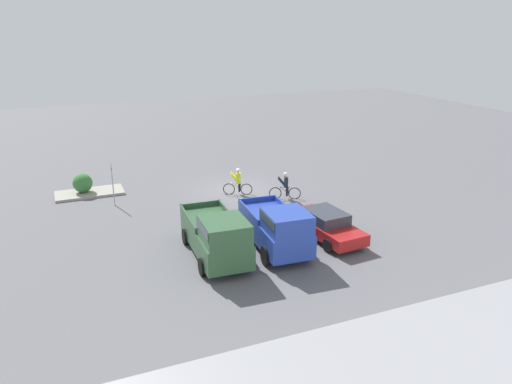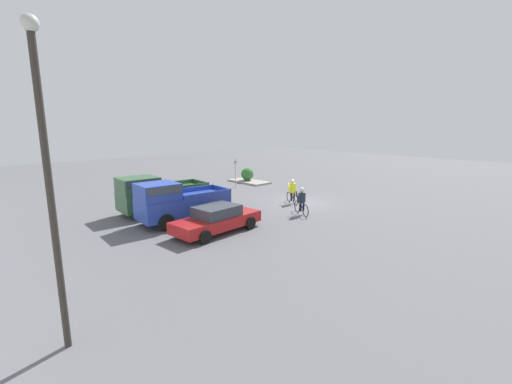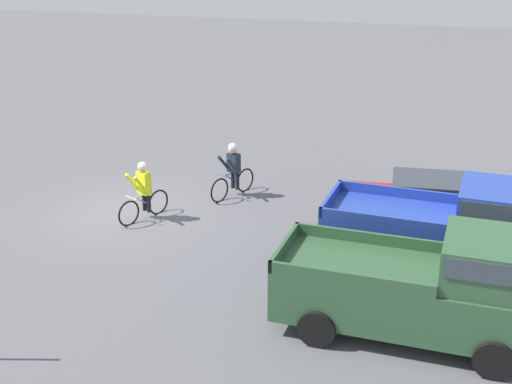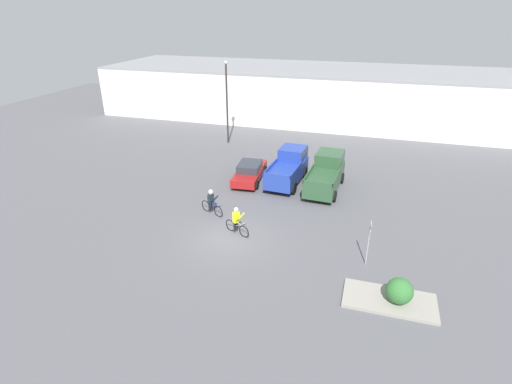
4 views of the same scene
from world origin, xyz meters
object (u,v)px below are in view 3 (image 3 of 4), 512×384
pickup_truck_0 (453,229)px  cyclist_1 (233,169)px  cyclist_0 (143,191)px  pickup_truck_1 (435,285)px  sedan_0 (431,202)px

pickup_truck_0 → cyclist_1: pickup_truck_0 is taller
cyclist_0 → cyclist_1: (-2.32, 1.84, 0.03)m
pickup_truck_1 → cyclist_1: bearing=-135.9°
pickup_truck_1 → cyclist_1: (-6.29, -6.09, -0.30)m
sedan_0 → pickup_truck_1: (5.62, 0.30, 0.48)m
sedan_0 → cyclist_0: cyclist_0 is taller
pickup_truck_1 → pickup_truck_0: bearing=174.6°
sedan_0 → cyclist_1: 5.83m
cyclist_0 → sedan_0: bearing=102.2°
pickup_truck_1 → cyclist_0: pickup_truck_1 is taller
pickup_truck_0 → cyclist_0: pickup_truck_0 is taller
cyclist_0 → cyclist_1: cyclist_0 is taller
pickup_truck_0 → pickup_truck_1: pickup_truck_0 is taller
cyclist_1 → cyclist_0: bearing=-38.5°
sedan_0 → pickup_truck_1: bearing=3.1°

